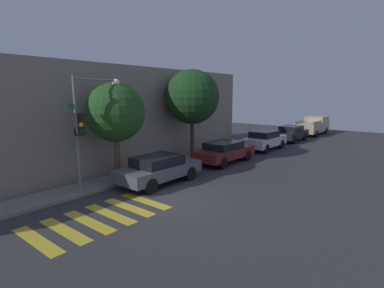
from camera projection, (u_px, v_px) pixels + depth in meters
name	position (u px, v px, depth m)	size (l,w,h in m)	color
ground_plane	(172.00, 201.00, 12.12)	(60.00, 60.00, 0.00)	#333335
sidewalk	(112.00, 181.00, 14.62)	(26.00, 1.65, 0.14)	slate
building_row	(64.00, 118.00, 16.78)	(26.00, 6.00, 5.81)	gray
crosswalk	(100.00, 218.00, 10.44)	(4.70, 2.60, 0.00)	gold
traffic_light_pole	(88.00, 116.00, 12.52)	(2.59, 0.56, 5.01)	slate
sedan_near_corner	(159.00, 168.00, 14.32)	(4.31, 1.87, 1.37)	#4C5156
sedan_middle	(224.00, 151.00, 18.68)	(4.52, 1.87, 1.34)	maroon
sedan_far_end	(265.00, 140.00, 22.97)	(4.37, 1.78, 1.47)	silver
sedan_tail_of_row	(291.00, 133.00, 27.11)	(4.27, 1.77, 1.42)	black
pickup_truck	(313.00, 125.00, 31.71)	(5.43, 2.08, 1.85)	tan
tree_near_corner	(115.00, 113.00, 14.10)	(2.79, 2.79, 4.80)	brown
tree_midblock	(192.00, 97.00, 18.36)	(3.34, 3.34, 5.75)	#42301E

